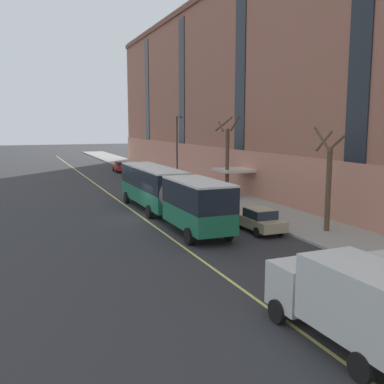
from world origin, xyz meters
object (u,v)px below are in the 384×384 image
(parked_car_red_2, at_px, (121,167))
(street_lamp, at_px, (178,145))
(city_bus, at_px, (167,191))
(fire_hydrant, at_px, (202,193))
(street_tree_near_corner, at_px, (328,182))
(parked_car_champagne_1, at_px, (259,220))
(parked_car_darkgray_0, at_px, (135,172))
(street_tree_mid_block, at_px, (227,157))
(parked_car_navy_3, at_px, (165,183))
(box_truck, at_px, (358,302))
(parked_car_red_6, at_px, (193,194))

(parked_car_red_2, height_order, street_lamp, street_lamp)
(city_bus, distance_m, parked_car_red_2, 33.80)
(street_lamp, xyz_separation_m, fire_hydrant, (-0.10, -7.04, -4.28))
(city_bus, relative_size, parked_car_red_2, 4.14)
(street_tree_near_corner, distance_m, street_lamp, 22.69)
(street_tree_near_corner, bearing_deg, parked_car_champagne_1, 154.28)
(street_lamp, bearing_deg, city_bus, -112.81)
(city_bus, height_order, parked_car_darkgray_0, city_bus)
(street_tree_mid_block, bearing_deg, parked_car_champagne_1, -107.06)
(parked_car_navy_3, relative_size, box_truck, 0.70)
(parked_car_darkgray_0, xyz_separation_m, fire_hydrant, (1.76, -18.25, -0.29))
(parked_car_champagne_1, bearing_deg, fire_hydrant, 82.63)
(parked_car_red_6, xyz_separation_m, street_tree_mid_block, (3.75, 0.87, 3.10))
(parked_car_navy_3, relative_size, fire_hydrant, 6.59)
(parked_car_red_2, height_order, parked_car_red_6, same)
(street_tree_near_corner, bearing_deg, street_lamp, 95.10)
(parked_car_red_2, distance_m, box_truck, 54.89)
(parked_car_red_2, distance_m, parked_car_red_6, 28.02)
(box_truck, bearing_deg, street_lamp, 78.86)
(street_tree_near_corner, xyz_separation_m, street_lamp, (-2.01, 22.55, 1.45))
(parked_car_red_2, bearing_deg, parked_car_red_6, -89.54)
(parked_car_red_6, height_order, street_tree_mid_block, street_tree_mid_block)
(parked_car_champagne_1, relative_size, fire_hydrant, 5.99)
(parked_car_navy_3, height_order, box_truck, box_truck)
(parked_car_red_2, distance_m, fire_hydrant, 26.31)
(street_tree_mid_block, height_order, fire_hydrant, street_tree_mid_block)
(box_truck, bearing_deg, fire_hydrant, 76.39)
(city_bus, height_order, parked_car_navy_3, city_bus)
(street_tree_near_corner, relative_size, fire_hydrant, 9.20)
(parked_car_navy_3, distance_m, fire_hydrant, 6.22)
(parked_car_navy_3, bearing_deg, parked_car_red_2, 90.43)
(parked_car_darkgray_0, xyz_separation_m, street_lamp, (1.86, -11.21, 3.99))
(parked_car_red_2, relative_size, street_lamp, 0.57)
(city_bus, height_order, box_truck, city_bus)
(parked_car_darkgray_0, distance_m, parked_car_red_2, 7.99)
(parked_car_red_2, relative_size, street_tree_near_corner, 0.66)
(street_lamp, bearing_deg, parked_car_navy_3, -149.26)
(street_tree_near_corner, relative_size, street_lamp, 0.87)
(city_bus, height_order, fire_hydrant, city_bus)
(street_tree_mid_block, bearing_deg, city_bus, -141.65)
(street_tree_mid_block, xyz_separation_m, fire_hydrant, (-2.15, 0.90, -3.39))
(parked_car_red_6, distance_m, street_tree_mid_block, 4.94)
(parked_car_red_6, xyz_separation_m, street_lamp, (1.70, 8.81, 3.99))
(parked_car_champagne_1, bearing_deg, parked_car_red_2, 90.09)
(city_bus, bearing_deg, parked_car_navy_3, 72.24)
(parked_car_champagne_1, distance_m, box_truck, 15.65)
(parked_car_red_6, height_order, box_truck, box_truck)
(parked_car_red_2, height_order, street_tree_near_corner, street_tree_near_corner)
(parked_car_red_2, bearing_deg, city_bus, -96.97)
(parked_car_red_2, distance_m, parked_car_navy_3, 20.26)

